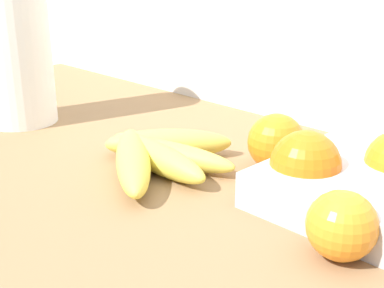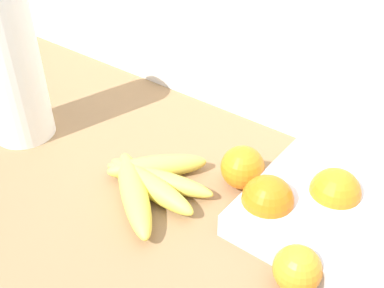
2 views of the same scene
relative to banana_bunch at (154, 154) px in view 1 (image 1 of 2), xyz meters
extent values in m
cube|color=silver|center=(0.06, 0.32, -0.27)|extent=(1.93, 0.06, 1.30)
ellipsoid|color=#E8D14C|center=(0.00, -0.04, 0.00)|extent=(0.19, 0.16, 0.04)
ellipsoid|color=#DDD04C|center=(0.01, -0.01, 0.00)|extent=(0.20, 0.06, 0.04)
ellipsoid|color=#DBC54C|center=(0.01, 0.02, 0.00)|extent=(0.20, 0.08, 0.03)
ellipsoid|color=#D6C44C|center=(-0.01, 0.04, 0.00)|extent=(0.15, 0.16, 0.04)
sphere|color=orange|center=(0.19, 0.06, 0.02)|extent=(0.08, 0.08, 0.08)
sphere|color=orange|center=(0.11, 0.11, 0.02)|extent=(0.07, 0.07, 0.07)
sphere|color=orange|center=(0.28, -0.02, 0.01)|extent=(0.07, 0.07, 0.07)
cylinder|color=white|center=(-0.31, -0.02, 0.12)|extent=(0.11, 0.11, 0.29)
cylinder|color=gray|center=(-0.31, -0.02, 0.14)|extent=(0.02, 0.02, 0.32)
camera|label=1|loc=(0.48, -0.42, 0.24)|focal=48.81mm
camera|label=2|loc=(0.41, -0.42, 0.50)|focal=42.93mm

